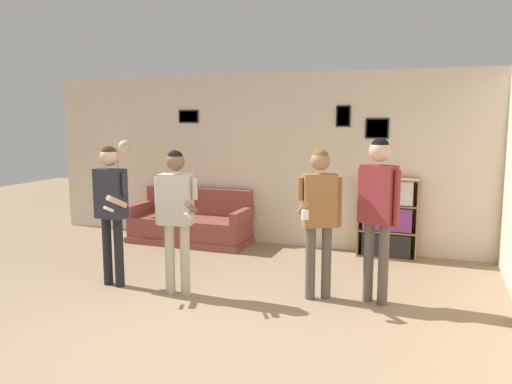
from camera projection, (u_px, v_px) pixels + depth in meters
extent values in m
plane|color=#937A5B|center=(158.00, 348.00, 4.39)|extent=(20.00, 20.00, 0.00)
cube|color=beige|center=(288.00, 160.00, 7.84)|extent=(8.55, 0.06, 2.70)
cube|color=black|center=(189.00, 116.00, 8.29)|extent=(0.36, 0.02, 0.21)
cube|color=beige|center=(188.00, 116.00, 8.28)|extent=(0.32, 0.01, 0.17)
cube|color=black|center=(343.00, 116.00, 7.40)|extent=(0.21, 0.02, 0.31)
cube|color=gray|center=(343.00, 116.00, 7.40)|extent=(0.17, 0.01, 0.27)
cube|color=black|center=(377.00, 128.00, 7.26)|extent=(0.34, 0.02, 0.30)
cube|color=gray|center=(377.00, 128.00, 7.25)|extent=(0.29, 0.01, 0.25)
cube|color=brown|center=(190.00, 240.00, 8.11)|extent=(1.96, 0.80, 0.10)
cube|color=brown|center=(189.00, 227.00, 8.08)|extent=(1.90, 0.74, 0.32)
cube|color=brown|center=(198.00, 201.00, 8.33)|extent=(1.90, 0.14, 0.44)
cube|color=brown|center=(140.00, 208.00, 8.36)|extent=(0.12, 0.74, 0.18)
cube|color=brown|center=(242.00, 216.00, 7.73)|extent=(0.12, 0.74, 0.18)
cube|color=olive|center=(359.00, 216.00, 7.34)|extent=(0.02, 0.30, 1.16)
cube|color=olive|center=(417.00, 220.00, 7.06)|extent=(0.02, 0.30, 1.16)
cube|color=olive|center=(389.00, 216.00, 7.34)|extent=(0.84, 0.01, 1.16)
cube|color=olive|center=(386.00, 256.00, 7.28)|extent=(0.79, 0.30, 0.02)
cube|color=olive|center=(389.00, 179.00, 7.12)|extent=(0.79, 0.30, 0.02)
cube|color=olive|center=(387.00, 231.00, 7.23)|extent=(0.79, 0.30, 0.02)
cube|color=olive|center=(388.00, 205.00, 7.17)|extent=(0.79, 0.30, 0.02)
cube|color=black|center=(387.00, 244.00, 7.25)|extent=(0.68, 0.26, 0.33)
cube|color=#7F3889|center=(388.00, 218.00, 7.19)|extent=(0.68, 0.26, 0.33)
cube|color=beige|center=(389.00, 192.00, 7.14)|extent=(0.68, 0.26, 0.33)
cylinder|color=#ADA89E|center=(121.00, 238.00, 8.38)|extent=(0.28, 0.28, 0.03)
cylinder|color=#ADA89E|center=(119.00, 191.00, 8.26)|extent=(0.03, 0.03, 1.58)
cylinder|color=#ADA89E|center=(121.00, 145.00, 8.13)|extent=(0.02, 0.16, 0.02)
sphere|color=beige|center=(125.00, 147.00, 8.11)|extent=(0.21, 0.21, 0.21)
cylinder|color=#ADA89E|center=(114.00, 151.00, 8.19)|extent=(0.02, 0.16, 0.02)
sphere|color=beige|center=(110.00, 153.00, 8.22)|extent=(0.21, 0.21, 0.21)
cylinder|color=black|center=(107.00, 251.00, 6.02)|extent=(0.11, 0.11, 0.83)
cylinder|color=black|center=(119.00, 253.00, 5.94)|extent=(0.11, 0.11, 0.83)
cube|color=#282833|center=(111.00, 194.00, 5.88)|extent=(0.38, 0.24, 0.59)
sphere|color=#D1A889|center=(109.00, 157.00, 5.82)|extent=(0.21, 0.21, 0.21)
sphere|color=#382314|center=(109.00, 154.00, 5.81)|extent=(0.18, 0.18, 0.18)
cylinder|color=#282833|center=(124.00, 184.00, 5.77)|extent=(0.07, 0.07, 0.25)
cylinder|color=#D1A889|center=(117.00, 202.00, 5.67)|extent=(0.09, 0.31, 0.19)
cylinder|color=white|center=(109.00, 209.00, 5.56)|extent=(0.05, 0.14, 0.09)
cylinder|color=#282833|center=(97.00, 194.00, 5.98)|extent=(0.07, 0.07, 0.55)
cylinder|color=#B7AD99|center=(170.00, 259.00, 5.71)|extent=(0.11, 0.11, 0.81)
cylinder|color=#B7AD99|center=(185.00, 260.00, 5.68)|extent=(0.11, 0.11, 0.81)
cube|color=#BCB2A3|center=(176.00, 199.00, 5.59)|extent=(0.39, 0.26, 0.58)
sphere|color=brown|center=(175.00, 161.00, 5.53)|extent=(0.21, 0.21, 0.21)
sphere|color=black|center=(175.00, 158.00, 5.53)|extent=(0.18, 0.18, 0.18)
cylinder|color=#BCB2A3|center=(194.00, 189.00, 5.54)|extent=(0.07, 0.07, 0.24)
cylinder|color=brown|center=(191.00, 207.00, 5.43)|extent=(0.12, 0.30, 0.18)
cylinder|color=white|center=(187.00, 215.00, 5.31)|extent=(0.06, 0.15, 0.09)
cylinder|color=#BCB2A3|center=(158.00, 201.00, 5.63)|extent=(0.07, 0.07, 0.54)
cylinder|color=brown|center=(310.00, 263.00, 5.53)|extent=(0.11, 0.11, 0.82)
cylinder|color=brown|center=(326.00, 262.00, 5.55)|extent=(0.11, 0.11, 0.82)
cube|color=#936033|center=(319.00, 200.00, 5.44)|extent=(0.41, 0.34, 0.58)
sphere|color=#997051|center=(320.00, 161.00, 5.37)|extent=(0.21, 0.21, 0.21)
sphere|color=brown|center=(320.00, 157.00, 5.37)|extent=(0.18, 0.18, 0.18)
cylinder|color=#936033|center=(339.00, 202.00, 5.46)|extent=(0.07, 0.07, 0.55)
cylinder|color=#936033|center=(300.00, 189.00, 5.39)|extent=(0.07, 0.07, 0.25)
cylinder|color=#997051|center=(303.00, 208.00, 5.29)|extent=(0.19, 0.30, 0.18)
cylinder|color=white|center=(305.00, 215.00, 5.16)|extent=(0.08, 0.08, 0.10)
cylinder|color=brown|center=(369.00, 262.00, 5.46)|extent=(0.11, 0.11, 0.89)
cylinder|color=brown|center=(383.00, 265.00, 5.34)|extent=(0.11, 0.11, 0.89)
cube|color=maroon|center=(378.00, 195.00, 5.29)|extent=(0.41, 0.33, 0.63)
sphere|color=#D1A889|center=(380.00, 151.00, 5.22)|extent=(0.23, 0.23, 0.23)
sphere|color=black|center=(380.00, 147.00, 5.22)|extent=(0.19, 0.19, 0.19)
cylinder|color=maroon|center=(397.00, 199.00, 5.15)|extent=(0.07, 0.07, 0.59)
cylinder|color=maroon|center=(361.00, 194.00, 5.44)|extent=(0.07, 0.07, 0.59)
cylinder|color=red|center=(381.00, 174.00, 7.15)|extent=(0.08, 0.08, 0.11)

